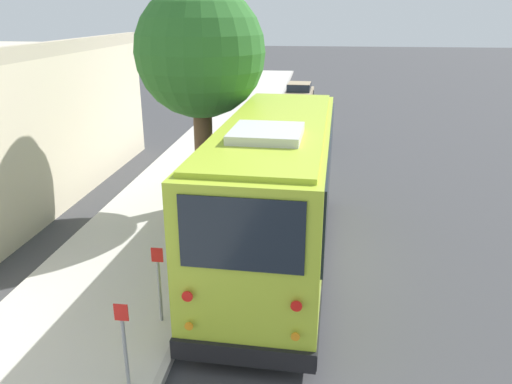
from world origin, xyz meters
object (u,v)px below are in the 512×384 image
shuttle_bus (275,186)px  sign_post_far (159,284)px  parked_sedan_white (293,110)px  sign_post_near (125,345)px  parked_sedan_navy (284,132)px  parked_sedan_tan (299,94)px  fire_hydrant (234,158)px  street_tree (201,44)px

shuttle_bus → sign_post_far: bearing=149.4°
parked_sedan_white → sign_post_near: size_ratio=3.09×
shuttle_bus → parked_sedan_white: size_ratio=1.88×
parked_sedan_navy → parked_sedan_white: 5.57m
parked_sedan_tan → fire_hydrant: 15.68m
parked_sedan_navy → sign_post_near: (-15.83, 1.44, 0.30)m
parked_sedan_white → parked_sedan_tan: parked_sedan_tan is taller
parked_sedan_tan → shuttle_bus: bearing=-176.5°
parked_sedan_white → sign_post_near: 21.46m
parked_sedan_white → parked_sedan_navy: bearing=175.1°
shuttle_bus → parked_sedan_tan: 22.52m
sign_post_far → fire_hydrant: 9.88m
sign_post_near → sign_post_far: (1.79, 0.00, 0.02)m
street_tree → sign_post_far: (-6.28, -0.47, -3.95)m
shuttle_bus → parked_sedan_navy: shuttle_bus is taller
sign_post_far → parked_sedan_tan: bearing=-3.8°
parked_sedan_navy → sign_post_far: (-14.04, 1.44, 0.32)m
sign_post_near → parked_sedan_tan: bearing=-3.6°
parked_sedan_navy → sign_post_far: size_ratio=2.83×
parked_sedan_navy → parked_sedan_tan: 11.40m
shuttle_bus → street_tree: (3.32, 2.40, 2.95)m
parked_sedan_white → street_tree: size_ratio=0.67×
parked_sedan_navy → street_tree: (-7.76, 1.91, 4.27)m
parked_sedan_navy → sign_post_near: sign_post_near is taller
parked_sedan_tan → sign_post_far: sign_post_far is taller
parked_sedan_navy → fire_hydrant: (-4.17, 1.62, -0.07)m
shuttle_bus → sign_post_near: size_ratio=5.80×
sign_post_near → parked_sedan_white: bearing=-4.2°
parked_sedan_navy → sign_post_far: sign_post_far is taller
shuttle_bus → street_tree: 5.04m
parked_sedan_white → fire_hydrant: 9.90m
sign_post_near → fire_hydrant: size_ratio=1.84×
street_tree → shuttle_bus: bearing=-144.2°
street_tree → sign_post_far: size_ratio=4.50×
parked_sedan_tan → fire_hydrant: parked_sedan_tan is taller
shuttle_bus → sign_post_far: (-2.96, 1.92, -1.00)m
street_tree → fire_hydrant: 5.64m
shuttle_bus → fire_hydrant: (6.91, 2.10, -1.39)m
parked_sedan_navy → parked_sedan_white: size_ratio=0.95×
parked_sedan_white → fire_hydrant: (-9.74, 1.76, -0.05)m
parked_sedan_white → sign_post_far: bearing=172.0°
parked_sedan_navy → parked_sedan_tan: parked_sedan_navy is taller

